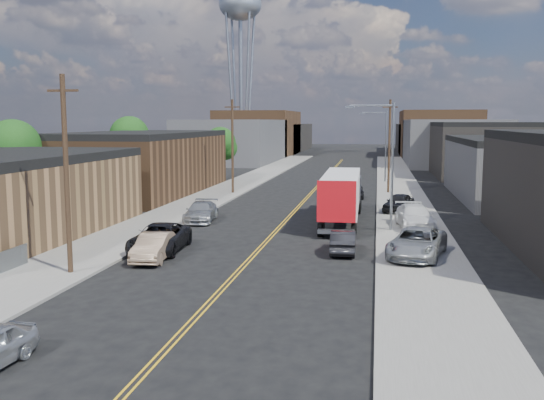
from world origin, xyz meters
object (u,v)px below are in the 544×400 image
at_px(water_tower, 240,11).
at_px(car_right_oncoming, 343,242).
at_px(semi_truck, 343,193).
at_px(car_left_c, 160,238).
at_px(car_left_d, 201,212).
at_px(car_right_lot_b, 415,217).
at_px(car_right_lot_a, 417,243).
at_px(car_left_b, 154,247).
at_px(car_right_lot_c, 399,203).
at_px(car_ahead_truck, 352,191).

distance_m(water_tower, car_right_oncoming, 100.90).
xyz_separation_m(semi_truck, car_left_c, (-10.08, -12.84, -1.39)).
distance_m(car_left_d, car_right_oncoming, 14.92).
distance_m(water_tower, car_right_lot_b, 94.45).
bearing_deg(water_tower, car_right_oncoming, -73.67).
relative_size(water_tower, car_right_oncoming, 8.96).
height_order(car_left_d, car_right_lot_a, car_right_lot_a).
xyz_separation_m(car_left_b, car_left_c, (-0.45, 2.10, 0.07)).
distance_m(semi_truck, car_left_b, 17.84).
height_order(car_right_lot_a, car_right_lot_c, car_right_lot_a).
bearing_deg(car_left_b, car_right_lot_b, 34.54).
bearing_deg(car_right_oncoming, car_left_d, -41.12).
distance_m(car_right_lot_b, car_right_lot_c, 7.92).
height_order(car_left_d, car_right_oncoming, car_left_d).
relative_size(car_right_lot_a, car_right_lot_c, 1.32).
relative_size(car_left_d, car_right_lot_b, 0.94).
distance_m(car_right_lot_a, car_ahead_truck, 27.57).
distance_m(car_left_b, car_right_lot_b, 19.30).
bearing_deg(car_left_c, water_tower, 96.04).
bearing_deg(car_right_lot_c, car_ahead_truck, 133.02).
xyz_separation_m(water_tower, car_left_b, (16.76, -96.10, -29.90)).
distance_m(car_right_lot_a, car_right_lot_b, 9.63).
height_order(car_left_b, car_right_lot_b, car_right_lot_b).
bearing_deg(car_left_c, car_right_lot_b, 29.57).
height_order(water_tower, car_right_lot_c, water_tower).
distance_m(water_tower, car_right_lot_c, 87.24).
bearing_deg(car_right_lot_c, car_right_lot_b, -65.01).
relative_size(semi_truck, car_left_b, 3.26).
bearing_deg(car_ahead_truck, car_right_lot_c, -68.83).
bearing_deg(car_left_c, semi_truck, 48.05).
relative_size(car_right_lot_b, car_ahead_truck, 1.13).
relative_size(car_left_b, car_right_lot_b, 0.81).
relative_size(semi_truck, car_right_oncoming, 3.61).
bearing_deg(car_left_b, car_left_d, 90.26).
bearing_deg(car_right_lot_a, car_left_b, -156.46).
height_order(semi_truck, car_ahead_truck, semi_truck).
height_order(car_left_d, car_ahead_truck, car_left_d).
distance_m(car_right_lot_c, car_ahead_truck, 10.58).
height_order(car_left_b, car_ahead_truck, car_left_b).
bearing_deg(car_right_lot_a, car_right_lot_b, 100.85).
height_order(semi_truck, car_right_lot_a, semi_truck).
bearing_deg(car_left_b, car_left_c, 97.22).
distance_m(water_tower, car_right_lot_a, 102.96).
relative_size(car_left_b, car_left_c, 0.77).
bearing_deg(car_left_c, car_right_oncoming, 4.32).
xyz_separation_m(car_left_d, car_right_lot_c, (15.24, 6.96, 0.15)).
height_order(semi_truck, car_right_lot_b, semi_truck).
height_order(car_right_lot_c, car_ahead_truck, car_right_lot_c).
xyz_separation_m(water_tower, car_left_d, (15.60, -82.96, -29.89)).
xyz_separation_m(car_left_b, car_right_lot_b, (14.92, 12.23, 0.21)).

